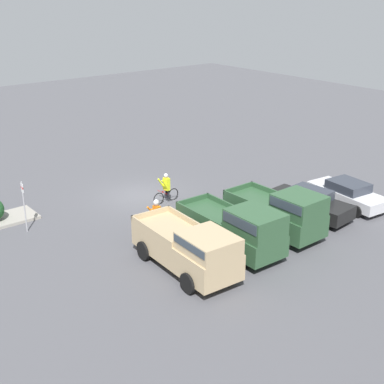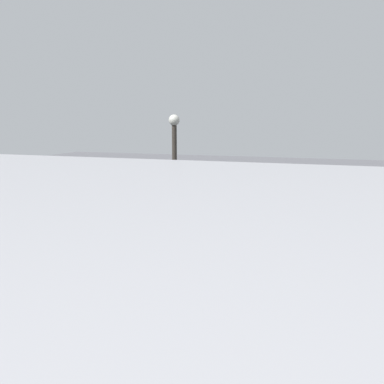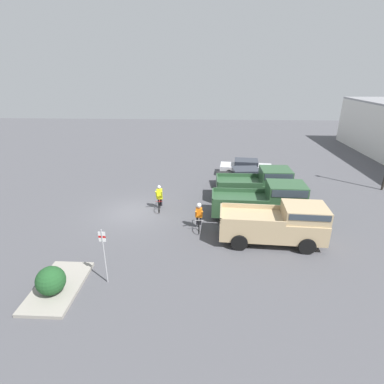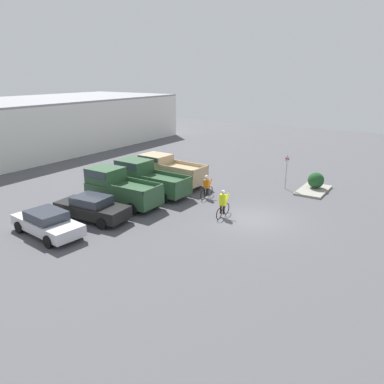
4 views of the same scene
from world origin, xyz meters
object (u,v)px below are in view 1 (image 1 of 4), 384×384
Objects in this scene: pickup_truck_1 at (237,227)px; cyclist_1 at (166,188)px; sedan_0 at (348,193)px; sedan_1 at (309,203)px; cyclist_0 at (156,214)px; pickup_truck_2 at (190,247)px; pickup_truck_0 at (281,212)px; fire_lane_sign at (24,202)px.

cyclist_1 is at bearing -98.60° from pickup_truck_1.
sedan_1 is (2.80, -0.36, 0.05)m from sedan_0.
pickup_truck_1 is 4.35m from cyclist_0.
cyclist_1 is at bearing -41.32° from sedan_0.
sedan_0 is 2.66× the size of cyclist_0.
pickup_truck_2 reaches higher than sedan_1.
fire_lane_sign is (9.32, -7.91, 0.37)m from pickup_truck_0.
pickup_truck_0 is 2.91× the size of cyclist_1.
sedan_1 is at bearing -7.38° from sedan_0.
pickup_truck_2 is (11.22, 0.35, 0.45)m from sedan_0.
cyclist_0 is (4.33, -4.08, -0.34)m from pickup_truck_0.
cyclist_0 is (1.51, -4.07, -0.34)m from pickup_truck_1.
sedan_1 is 7.94m from cyclist_0.
cyclist_0 is (-1.30, -4.21, -0.30)m from pickup_truck_2.
pickup_truck_2 is 3.18× the size of cyclist_1.
pickup_truck_2 is 7.86m from cyclist_1.
pickup_truck_1 is 3.23× the size of cyclist_1.
sedan_0 is 1.00× the size of sedan_1.
fire_lane_sign is at bearing -65.29° from pickup_truck_2.
sedan_1 reaches higher than sedan_0.
pickup_truck_0 is 6.98m from cyclist_1.
pickup_truck_2 is 4.42m from cyclist_0.
pickup_truck_1 is at bearing 1.44° from sedan_0.
pickup_truck_1 reaches higher than sedan_1.
pickup_truck_1 reaches higher than cyclist_0.
sedan_0 is 16.81m from fire_lane_sign.
pickup_truck_2 reaches higher than sedan_0.
fire_lane_sign is (6.51, -7.90, 0.38)m from pickup_truck_1.
cyclist_0 is at bearing -43.33° from pickup_truck_0.
cyclist_1 is (7.40, -6.51, 0.14)m from sedan_0.
cyclist_1 is (4.60, -6.14, 0.09)m from sedan_1.
pickup_truck_0 is 2.82m from pickup_truck_1.
cyclist_0 is 1.00× the size of cyclist_1.
pickup_truck_0 is at bearing 2.27° from sedan_0.
pickup_truck_2 is (8.42, 0.72, 0.41)m from sedan_1.
pickup_truck_0 reaches higher than cyclist_0.
sedan_0 is at bearing 158.75° from cyclist_0.
sedan_0 is 2.82m from sedan_1.
fire_lane_sign is at bearing -31.15° from sedan_1.
cyclist_1 is at bearing -53.18° from sedan_1.
fire_lane_sign is at bearing -40.32° from pickup_truck_0.
fire_lane_sign reaches higher than pickup_truck_2.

